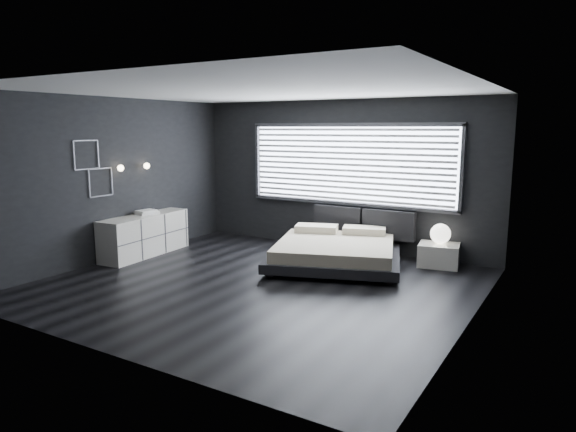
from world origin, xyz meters
The scene contains 12 objects.
room centered at (0.00, 0.00, 1.40)m, with size 6.04×6.00×2.80m.
window centered at (0.20, 2.70, 1.61)m, with size 4.14×0.09×1.52m.
headboard centered at (0.53, 2.64, 0.57)m, with size 1.96×0.16×0.52m.
sconce_near centered at (-2.88, 0.05, 1.60)m, with size 0.18×0.11×0.11m.
sconce_far centered at (-2.88, 0.65, 1.60)m, with size 0.18×0.11×0.11m.
wall_art_upper centered at (-2.98, -0.55, 1.85)m, with size 0.01×0.48×0.48m.
wall_art_lower centered at (-2.98, -0.30, 1.38)m, with size 0.01×0.48×0.48m.
bed centered at (0.51, 1.53, 0.25)m, with size 2.64×2.58×0.54m.
nightstand centered at (2.01, 2.40, 0.19)m, with size 0.65×0.54×0.38m, color silver.
orb_lamp centered at (2.01, 2.45, 0.54)m, with size 0.33×0.33×0.33m, color white.
dresser centered at (-2.78, 0.43, 0.37)m, with size 0.65×1.87×0.74m.
book_stack centered at (-2.80, 0.52, 0.77)m, with size 0.36×0.42×0.08m.
Camera 1 is at (4.14, -6.03, 2.28)m, focal length 32.00 mm.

